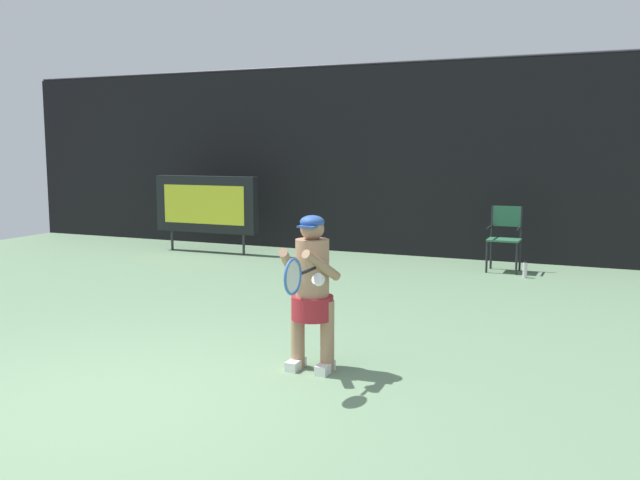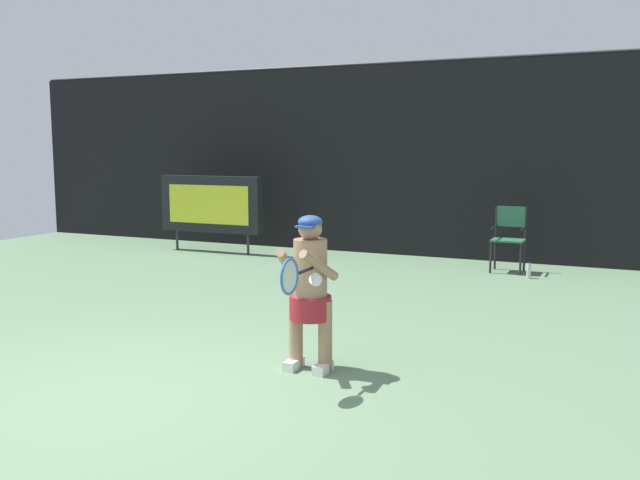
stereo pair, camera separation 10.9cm
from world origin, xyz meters
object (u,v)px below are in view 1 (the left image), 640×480
(umpire_chair, at_px, (505,234))
(tennis_player, at_px, (312,287))
(tennis_racket, at_px, (294,276))
(water_bottle, at_px, (525,270))
(scoreboard, at_px, (206,204))

(umpire_chair, height_order, tennis_player, tennis_player)
(tennis_player, bearing_deg, tennis_racket, -78.97)
(umpire_chair, bearing_deg, water_bottle, -50.15)
(scoreboard, xyz_separation_m, tennis_player, (4.88, -5.83, -0.16))
(tennis_player, xyz_separation_m, tennis_racket, (0.12, -0.63, 0.22))
(water_bottle, height_order, tennis_player, tennis_player)
(umpire_chair, distance_m, tennis_player, 6.09)
(scoreboard, distance_m, water_bottle, 6.16)
(water_bottle, xyz_separation_m, tennis_player, (-1.21, -5.55, 0.66))
(water_bottle, relative_size, tennis_player, 0.18)
(scoreboard, relative_size, water_bottle, 8.30)
(umpire_chair, distance_m, tennis_racket, 6.71)
(tennis_racket, bearing_deg, water_bottle, 77.02)
(tennis_racket, bearing_deg, umpire_chair, 81.14)
(umpire_chair, bearing_deg, scoreboard, -177.91)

